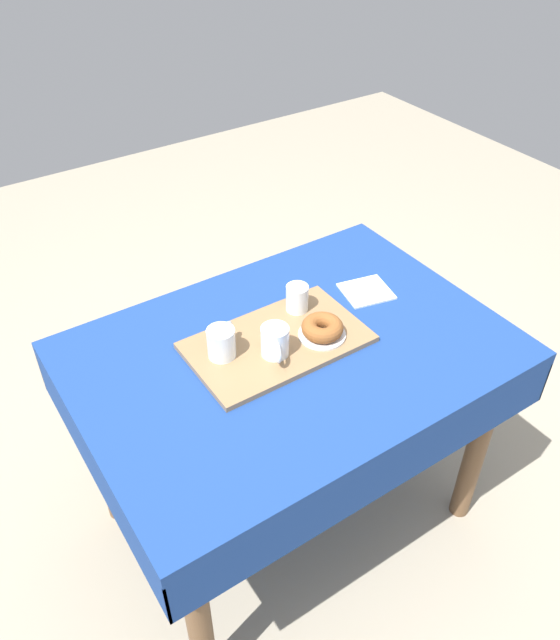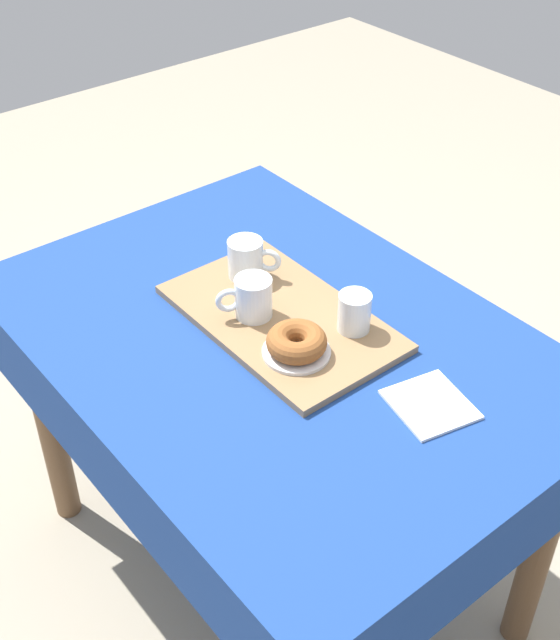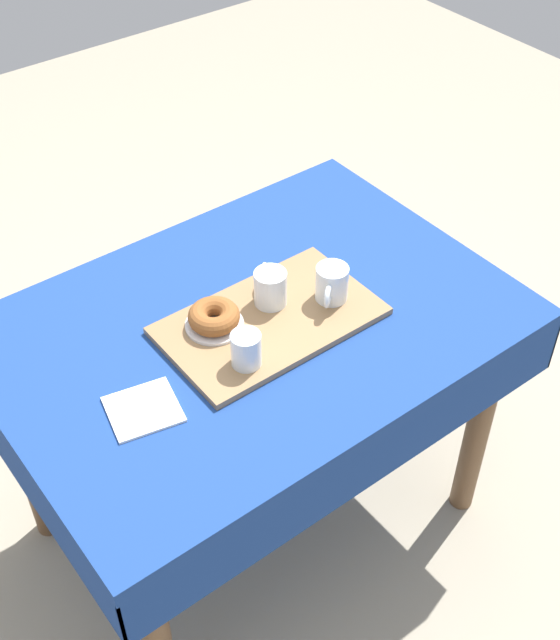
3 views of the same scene
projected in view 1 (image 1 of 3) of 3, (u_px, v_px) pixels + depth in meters
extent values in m
plane|color=gray|center=(289.00, 510.00, 2.18)|extent=(6.00, 6.00, 0.00)
cube|color=navy|center=(291.00, 353.00, 1.73)|extent=(1.16, 0.82, 0.04)
cube|color=navy|center=(387.00, 476.00, 1.52)|extent=(1.16, 0.01, 0.14)
cube|color=navy|center=(220.00, 304.00, 2.05)|extent=(1.16, 0.01, 0.14)
cube|color=navy|center=(94.00, 469.00, 1.53)|extent=(0.01, 0.82, 0.14)
cube|color=navy|center=(440.00, 308.00, 2.03)|extent=(0.01, 0.82, 0.14)
cylinder|color=brown|center=(198.00, 614.00, 1.54)|extent=(0.06, 0.06, 0.70)
cylinder|color=brown|center=(478.00, 442.00, 1.96)|extent=(0.06, 0.06, 0.70)
cylinder|color=brown|center=(101.00, 444.00, 1.96)|extent=(0.06, 0.06, 0.70)
cylinder|color=brown|center=(350.00, 332.00, 2.38)|extent=(0.06, 0.06, 0.70)
cube|color=olive|center=(277.00, 342.00, 1.72)|extent=(0.48, 0.29, 0.02)
cylinder|color=white|center=(221.00, 343.00, 1.64)|extent=(0.07, 0.07, 0.08)
cylinder|color=#84380F|center=(221.00, 345.00, 1.65)|extent=(0.06, 0.06, 0.06)
torus|color=white|center=(228.00, 331.00, 1.68)|extent=(0.05, 0.04, 0.05)
cylinder|color=white|center=(275.00, 341.00, 1.65)|extent=(0.07, 0.07, 0.08)
cylinder|color=#84380F|center=(275.00, 343.00, 1.65)|extent=(0.06, 0.06, 0.06)
torus|color=white|center=(278.00, 353.00, 1.61)|extent=(0.03, 0.05, 0.05)
cylinder|color=white|center=(297.00, 298.00, 1.80)|extent=(0.06, 0.06, 0.08)
cylinder|color=silver|center=(297.00, 303.00, 1.81)|extent=(0.05, 0.05, 0.04)
cylinder|color=silver|center=(322.00, 335.00, 1.73)|extent=(0.13, 0.13, 0.01)
torus|color=brown|center=(322.00, 328.00, 1.71)|extent=(0.11, 0.11, 0.04)
cube|color=white|center=(366.00, 291.00, 1.91)|extent=(0.16, 0.16, 0.01)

